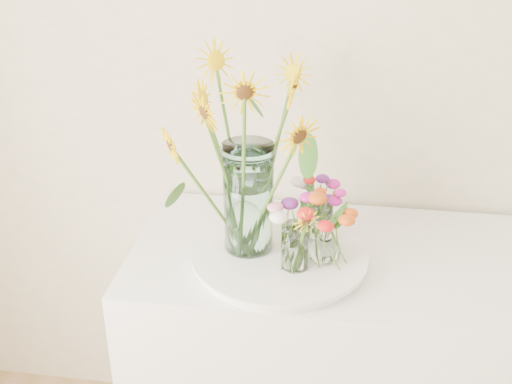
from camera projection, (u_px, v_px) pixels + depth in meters
counter at (368, 380)px, 1.98m from camera, size 1.40×0.60×0.90m
tray at (280, 258)px, 1.75m from camera, size 0.46×0.46×0.02m
mason_jar at (248, 198)px, 1.70m from camera, size 0.16×0.16×0.31m
sunflower_bouquet at (248, 154)px, 1.65m from camera, size 0.82×0.82×0.57m
small_vase_a at (295, 247)px, 1.66m from camera, size 0.09×0.09×0.13m
wildflower_posy_a at (296, 232)px, 1.64m from camera, size 0.18×0.18×0.22m
small_vase_b at (326, 242)px, 1.69m from camera, size 0.11×0.11×0.12m
wildflower_posy_b at (326, 227)px, 1.67m from camera, size 0.23×0.23×0.21m
small_vase_c at (321, 221)px, 1.79m from camera, size 0.09×0.09×0.11m
wildflower_posy_c at (321, 207)px, 1.77m from camera, size 0.18×0.18×0.20m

